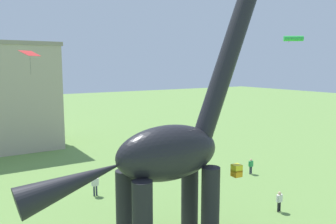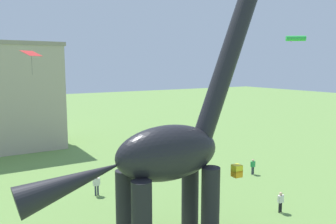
% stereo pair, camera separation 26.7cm
% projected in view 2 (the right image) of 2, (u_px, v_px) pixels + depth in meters
% --- Properties ---
extents(dinosaur_sculpture, '(15.47, 3.28, 16.17)m').
position_uv_depth(dinosaur_sculpture, '(167.00, 153.00, 20.09)').
color(dinosaur_sculpture, black).
rests_on(dinosaur_sculpture, ground_plane).
extents(person_strolling_adult, '(0.38, 0.17, 1.03)m').
position_uv_depth(person_strolling_adult, '(210.00, 193.00, 27.90)').
color(person_strolling_adult, '#2D3347').
rests_on(person_strolling_adult, ground_plane).
extents(person_vendor_side, '(0.59, 0.26, 1.57)m').
position_uv_depth(person_vendor_side, '(281.00, 200.00, 25.63)').
color(person_vendor_side, black).
rests_on(person_vendor_side, ground_plane).
extents(person_watching_child, '(0.66, 0.29, 1.78)m').
position_uv_depth(person_watching_child, '(97.00, 183.00, 28.97)').
color(person_watching_child, '#2D3347').
rests_on(person_watching_child, ground_plane).
extents(person_far_spectator, '(0.59, 0.26, 1.58)m').
position_uv_depth(person_far_spectator, '(253.00, 165.00, 34.63)').
color(person_far_spectator, '#2D3347').
rests_on(person_far_spectator, ground_plane).
extents(kite_trailing, '(1.76, 1.82, 0.51)m').
position_uv_depth(kite_trailing, '(295.00, 39.00, 31.76)').
color(kite_trailing, green).
extents(kite_mid_left, '(0.80, 0.92, 0.24)m').
position_uv_depth(kite_mid_left, '(239.00, 42.00, 26.32)').
color(kite_mid_left, black).
extents(kite_near_high, '(0.56, 0.56, 0.75)m').
position_uv_depth(kite_near_high, '(237.00, 171.00, 20.98)').
color(kite_near_high, yellow).
extents(kite_near_low, '(1.57, 1.50, 1.67)m').
position_uv_depth(kite_near_low, '(31.00, 53.00, 23.75)').
color(kite_near_low, red).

